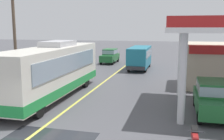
% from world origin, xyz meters
% --- Properties ---
extents(ground, '(120.00, 120.00, 0.00)m').
position_xyz_m(ground, '(0.00, 20.00, 0.00)').
color(ground, '#4C4C51').
extents(lane_divider_stripe, '(0.16, 50.00, 0.01)m').
position_xyz_m(lane_divider_stripe, '(0.00, 15.00, 0.00)').
color(lane_divider_stripe, '#D8CC4C').
rests_on(lane_divider_stripe, ground).
extents(coach_bus_main, '(2.60, 11.04, 3.69)m').
position_xyz_m(coach_bus_main, '(-1.97, 7.67, 1.72)').
color(coach_bus_main, silver).
rests_on(coach_bus_main, ground).
extents(car_at_pump, '(1.70, 4.20, 1.82)m').
position_xyz_m(car_at_pump, '(7.84, 6.37, 1.01)').
color(car_at_pump, '#1E602D').
rests_on(car_at_pump, ground).
extents(minibus_opposing_lane, '(2.04, 6.13, 2.44)m').
position_xyz_m(minibus_opposing_lane, '(1.99, 20.94, 1.47)').
color(minibus_opposing_lane, teal).
rests_on(minibus_opposing_lane, ground).
extents(motorcycle_parked_forecourt, '(0.55, 1.80, 0.92)m').
position_xyz_m(motorcycle_parked_forecourt, '(6.70, 2.05, 0.44)').
color(motorcycle_parked_forecourt, black).
rests_on(motorcycle_parked_forecourt, ground).
extents(car_trailing_behind_bus, '(1.70, 4.20, 1.82)m').
position_xyz_m(car_trailing_behind_bus, '(-2.44, 25.01, 1.01)').
color(car_trailing_behind_bus, '#1E602D').
rests_on(car_trailing_behind_bus, ground).
extents(utility_pole_roadside, '(1.80, 0.24, 8.11)m').
position_xyz_m(utility_pole_roadside, '(-6.71, 10.79, 4.24)').
color(utility_pole_roadside, brown).
rests_on(utility_pole_roadside, ground).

